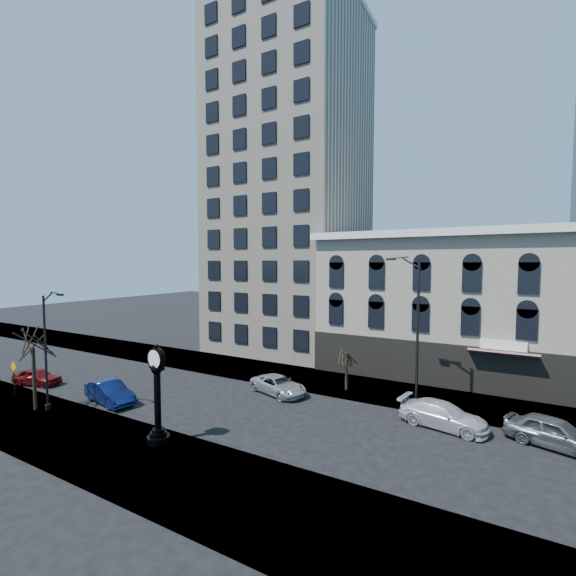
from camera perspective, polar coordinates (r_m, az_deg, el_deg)
The scene contains 16 objects.
ground at distance 27.86m, azimuth -7.98°, elevation -17.00°, with size 160.00×160.00×0.00m, color black.
sidewalk_far at distance 34.21m, azimuth 0.35°, elevation -12.89°, with size 160.00×6.00×0.12m, color gray.
sidewalk_near at distance 22.53m, azimuth -21.38°, elevation -22.27°, with size 160.00×6.00×0.12m, color gray.
cream_tower at distance 46.25m, azimuth 0.23°, elevation 15.54°, with size 15.90×15.40×42.50m.
victorian_row at distance 37.01m, azimuth 23.14°, elevation -2.54°, with size 22.60×11.19×12.50m.
street_clock at distance 22.75m, azimuth -18.77°, elevation -15.17°, with size 1.22×1.22×5.38m.
street_lamp_near at distance 29.32m, azimuth -31.87°, elevation -3.99°, with size 2.08×0.32×8.05m.
street_lamp_far at distance 27.40m, azimuth 17.22°, elevation -0.39°, with size 2.69×0.42×10.38m.
bare_tree_near at distance 30.46m, azimuth -33.66°, elevation -5.66°, with size 3.92×3.92×6.73m.
bare_tree_far at distance 30.12m, azimuth 8.68°, elevation -9.48°, with size 2.22×2.22×3.81m.
warning_sign at distance 35.31m, azimuth -35.53°, elevation -10.10°, with size 0.81×0.11×2.48m.
car_near_a at distance 37.81m, azimuth -33.15°, elevation -10.95°, with size 1.56×3.88×1.32m, color maroon.
car_near_b at distance 30.71m, azimuth -24.91°, elevation -13.84°, with size 1.60×4.59×1.51m, color #0C194C.
car_far_a at distance 29.86m, azimuth -1.42°, elevation -14.19°, with size 2.19×4.75×1.32m, color #A5A8AD.
car_far_b at distance 25.98m, azimuth 22.00°, elevation -17.05°, with size 2.09×5.13×1.49m, color silver.
car_far_c at distance 26.10m, azimuth 34.80°, elevation -17.19°, with size 1.92×4.78×1.63m, color #595B60.
Camera 1 is at (15.81, -20.72, 9.84)m, focal length 24.00 mm.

